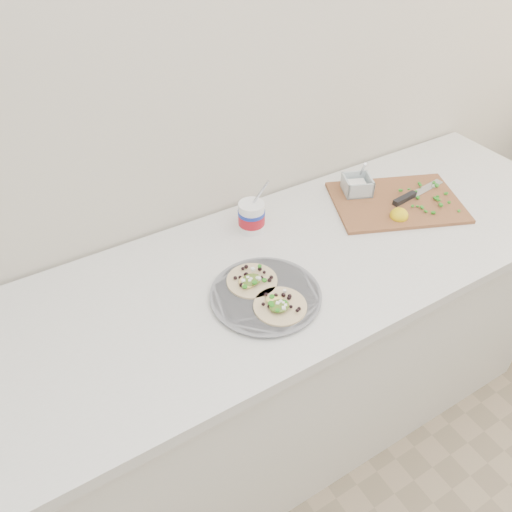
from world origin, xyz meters
TOP-DOWN VIEW (x-y plane):
  - counter at (0.00, 1.43)m, footprint 2.44×0.66m
  - taco_plate at (0.04, 1.33)m, footprint 0.30×0.30m
  - tub at (0.16, 1.60)m, footprint 0.08×0.08m
  - cutboard at (0.64, 1.49)m, footprint 0.50×0.43m

SIDE VIEW (x-z plane):
  - counter at x=0.00m, z-range 0.00..0.90m
  - cutboard at x=0.64m, z-range 0.88..0.95m
  - taco_plate at x=0.04m, z-range 0.90..0.94m
  - tub at x=0.16m, z-range 0.87..1.06m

